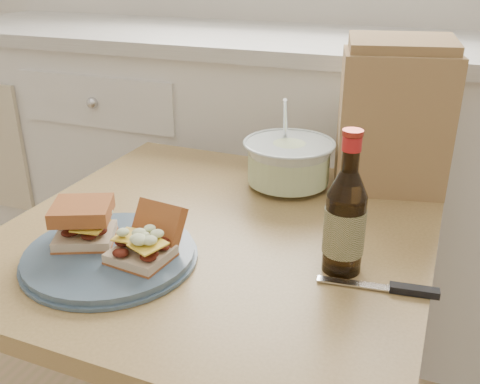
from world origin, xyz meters
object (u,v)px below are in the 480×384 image
(coleslaw_bowl, at_px, (288,165))
(paper_bag, at_px, (393,122))
(dining_table, at_px, (218,272))
(plate, at_px, (110,255))
(beer_bottle, at_px, (345,220))

(coleslaw_bowl, distance_m, paper_bag, 0.25)
(dining_table, distance_m, plate, 0.24)
(plate, height_order, beer_bottle, beer_bottle)
(plate, distance_m, beer_bottle, 0.41)
(dining_table, height_order, paper_bag, paper_bag)
(beer_bottle, bearing_deg, paper_bag, 87.83)
(dining_table, relative_size, beer_bottle, 3.32)
(plate, xyz_separation_m, paper_bag, (0.41, 0.51, 0.14))
(plate, relative_size, beer_bottle, 1.20)
(coleslaw_bowl, xyz_separation_m, beer_bottle, (0.19, -0.31, 0.04))
(dining_table, relative_size, coleslaw_bowl, 3.95)
(plate, bearing_deg, dining_table, 52.86)
(coleslaw_bowl, height_order, beer_bottle, beer_bottle)
(plate, height_order, paper_bag, paper_bag)
(dining_table, distance_m, beer_bottle, 0.32)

